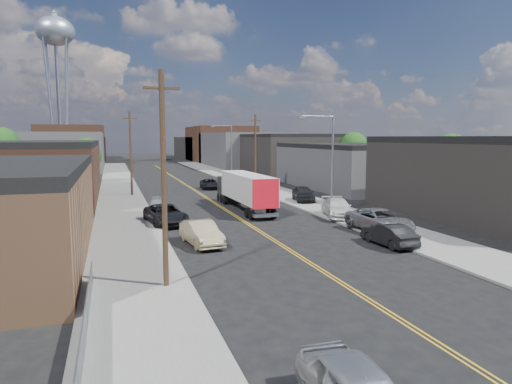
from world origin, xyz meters
TOP-DOWN VIEW (x-y plane):
  - ground at (0.00, 60.00)m, footprint 260.00×260.00m
  - centerline at (0.00, 45.00)m, footprint 0.32×120.00m
  - sidewalk_left at (-9.50, 45.00)m, footprint 5.00×140.00m
  - sidewalk_right at (9.50, 45.00)m, footprint 5.00×140.00m
  - warehouse_brown at (-18.00, 44.00)m, footprint 12.00×26.00m
  - industrial_right_a at (21.99, 20.00)m, footprint 14.00×22.00m
  - industrial_right_b at (22.00, 46.00)m, footprint 14.00×24.00m
  - industrial_right_c at (22.00, 72.00)m, footprint 14.00×22.00m
  - skyline_left_a at (-20.00, 95.00)m, footprint 16.00×30.00m
  - skyline_right_a at (20.00, 95.00)m, footprint 16.00×30.00m
  - skyline_left_b at (-20.00, 120.00)m, footprint 16.00×26.00m
  - skyline_right_b at (20.00, 120.00)m, footprint 16.00×26.00m
  - skyline_left_c at (-20.00, 140.00)m, footprint 16.00×40.00m
  - skyline_right_c at (20.00, 140.00)m, footprint 16.00×40.00m
  - water_tower at (-22.00, 110.00)m, footprint 9.00×9.00m
  - streetlight_near at (7.60, 25.00)m, footprint 3.39×0.25m
  - streetlight_far at (7.60, 60.00)m, footprint 3.39×0.25m
  - utility_pole_left_near at (-8.20, 10.00)m, footprint 1.60×0.26m
  - utility_pole_left_far at (-8.20, 45.00)m, footprint 1.60×0.26m
  - utility_pole_right at (8.20, 48.00)m, footprint 1.60×0.26m
  - chainlink_fence at (-11.50, 3.50)m, footprint 0.05×16.00m
  - tree_left_mid at (-23.94, 55.00)m, footprint 5.10×5.04m
  - tree_left_far at (-13.94, 62.00)m, footprint 4.35×4.20m
  - tree_right_near at (30.06, 36.00)m, footprint 4.60×4.48m
  - tree_right_far at (30.06, 60.00)m, footprint 4.85×4.76m
  - semi_truck at (1.79, 31.52)m, footprint 2.52×13.66m
  - car_left_b at (-5.00, 18.00)m, footprint 2.30×5.02m
  - car_left_c at (-6.40, 25.93)m, footprint 3.43×6.09m
  - car_left_d at (-6.40, 31.78)m, footprint 2.28×4.81m
  - car_right_oncoming at (6.60, 14.13)m, footprint 1.71×4.48m
  - car_right_lot_a at (8.23, 17.75)m, footprint 3.25×6.07m
  - car_right_lot_b at (8.20, 24.24)m, footprint 3.45×5.66m
  - car_right_lot_c at (9.20, 34.00)m, footprint 2.91×5.10m
  - car_ahead_truck at (2.24, 49.92)m, footprint 2.63×5.02m

SIDE VIEW (x-z plane):
  - ground at x=0.00m, z-range 0.00..0.00m
  - centerline at x=0.00m, z-range 0.00..0.01m
  - sidewalk_left at x=-9.50m, z-range 0.00..0.15m
  - sidewalk_right at x=9.50m, z-range 0.00..0.15m
  - chainlink_fence at x=-11.50m, z-range 0.04..1.27m
  - car_ahead_truck at x=2.24m, z-range 0.00..1.35m
  - car_left_d at x=-6.40m, z-range 0.00..1.36m
  - car_right_oncoming at x=6.60m, z-range 0.00..1.46m
  - car_left_b at x=-5.00m, z-range 0.00..1.59m
  - car_left_c at x=-6.40m, z-range 0.00..1.61m
  - car_right_lot_b at x=8.20m, z-range 0.15..1.68m
  - car_right_lot_a at x=8.23m, z-range 0.15..1.77m
  - car_right_lot_c at x=9.20m, z-range 0.15..1.79m
  - semi_truck at x=1.79m, z-range 0.25..3.81m
  - industrial_right_b at x=22.00m, z-range 0.00..6.10m
  - warehouse_brown at x=-18.00m, z-range 0.00..6.60m
  - skyline_left_c at x=-20.00m, z-range 0.00..7.00m
  - skyline_right_c at x=20.00m, z-range 0.00..7.00m
  - industrial_right_a at x=21.99m, z-range 0.00..7.10m
  - industrial_right_c at x=22.00m, z-range 0.00..7.60m
  - skyline_left_a at x=-20.00m, z-range 0.00..8.00m
  - skyline_right_a at x=20.00m, z-range 0.00..8.00m
  - tree_left_far at x=-13.94m, z-range 1.08..8.05m
  - tree_right_near at x=30.06m, z-range 1.15..8.59m
  - skyline_left_b at x=-20.00m, z-range 0.00..10.00m
  - skyline_right_b at x=20.00m, z-range 0.00..10.00m
  - utility_pole_left_near at x=-8.20m, z-range 0.14..10.14m
  - utility_pole_left_far at x=-8.20m, z-range 0.14..10.14m
  - utility_pole_right at x=8.20m, z-range 0.14..10.14m
  - tree_right_far at x=30.06m, z-range 1.22..9.13m
  - streetlight_near at x=7.60m, z-range 0.83..9.83m
  - streetlight_far at x=7.60m, z-range 0.83..9.83m
  - tree_left_mid at x=-23.94m, z-range 1.30..9.67m
  - water_tower at x=-22.00m, z-range 12.20..49.10m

